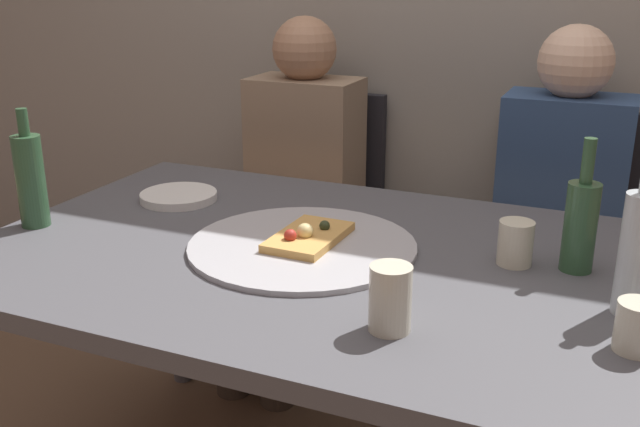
{
  "coord_description": "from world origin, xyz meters",
  "views": [
    {
      "loc": [
        0.58,
        -1.35,
        1.33
      ],
      "look_at": [
        -0.04,
        0.1,
        0.78
      ],
      "focal_mm": 40.85,
      "sensor_mm": 36.0,
      "label": 1
    }
  ],
  "objects_px": {
    "wine_bottle": "(31,179)",
    "plate_stack": "(179,196)",
    "guest_in_beanie": "(556,214)",
    "pizza_slice_last": "(308,236)",
    "dining_table": "(320,282)",
    "wine_glass": "(637,327)",
    "chair_left": "(313,205)",
    "pizza_tray": "(302,246)",
    "guest_in_sweater": "(294,182)",
    "water_bottle": "(636,252)",
    "beer_bottle": "(581,223)",
    "chair_right": "(557,238)",
    "tumbler_near": "(390,298)",
    "tumbler_far": "(515,243)"
  },
  "relations": [
    {
      "from": "wine_bottle",
      "to": "water_bottle",
      "type": "relative_size",
      "value": 0.97
    },
    {
      "from": "wine_bottle",
      "to": "beer_bottle",
      "type": "distance_m",
      "value": 1.23
    },
    {
      "from": "water_bottle",
      "to": "plate_stack",
      "type": "bearing_deg",
      "value": 168.13
    },
    {
      "from": "pizza_tray",
      "to": "tumbler_near",
      "type": "relative_size",
      "value": 4.28
    },
    {
      "from": "dining_table",
      "to": "beer_bottle",
      "type": "xyz_separation_m",
      "value": [
        0.52,
        0.11,
        0.17
      ]
    },
    {
      "from": "pizza_slice_last",
      "to": "dining_table",
      "type": "bearing_deg",
      "value": -24.86
    },
    {
      "from": "plate_stack",
      "to": "chair_left",
      "type": "height_order",
      "value": "chair_left"
    },
    {
      "from": "wine_bottle",
      "to": "guest_in_beanie",
      "type": "height_order",
      "value": "guest_in_beanie"
    },
    {
      "from": "wine_bottle",
      "to": "plate_stack",
      "type": "xyz_separation_m",
      "value": [
        0.2,
        0.3,
        -0.1
      ]
    },
    {
      "from": "pizza_slice_last",
      "to": "pizza_tray",
      "type": "bearing_deg",
      "value": -109.14
    },
    {
      "from": "beer_bottle",
      "to": "guest_in_beanie",
      "type": "relative_size",
      "value": 0.23
    },
    {
      "from": "dining_table",
      "to": "tumbler_near",
      "type": "height_order",
      "value": "tumbler_near"
    },
    {
      "from": "pizza_tray",
      "to": "guest_in_sweater",
      "type": "distance_m",
      "value": 0.84
    },
    {
      "from": "wine_bottle",
      "to": "chair_left",
      "type": "height_order",
      "value": "wine_bottle"
    },
    {
      "from": "dining_table",
      "to": "chair_right",
      "type": "distance_m",
      "value": 1.0
    },
    {
      "from": "pizza_tray",
      "to": "plate_stack",
      "type": "distance_m",
      "value": 0.48
    },
    {
      "from": "wine_glass",
      "to": "chair_left",
      "type": "height_order",
      "value": "chair_left"
    },
    {
      "from": "tumbler_near",
      "to": "water_bottle",
      "type": "bearing_deg",
      "value": 31.9
    },
    {
      "from": "pizza_slice_last",
      "to": "tumbler_near",
      "type": "relative_size",
      "value": 1.9
    },
    {
      "from": "tumbler_near",
      "to": "chair_left",
      "type": "relative_size",
      "value": 0.13
    },
    {
      "from": "pizza_tray",
      "to": "guest_in_sweater",
      "type": "xyz_separation_m",
      "value": [
        -0.37,
        0.75,
        -0.1
      ]
    },
    {
      "from": "guest_in_sweater",
      "to": "water_bottle",
      "type": "bearing_deg",
      "value": 142.59
    },
    {
      "from": "pizza_slice_last",
      "to": "wine_bottle",
      "type": "relative_size",
      "value": 0.79
    },
    {
      "from": "pizza_tray",
      "to": "tumbler_far",
      "type": "relative_size",
      "value": 5.38
    },
    {
      "from": "dining_table",
      "to": "chair_right",
      "type": "relative_size",
      "value": 1.67
    },
    {
      "from": "guest_in_beanie",
      "to": "dining_table",
      "type": "bearing_deg",
      "value": 60.53
    },
    {
      "from": "wine_bottle",
      "to": "tumbler_far",
      "type": "distance_m",
      "value": 1.11
    },
    {
      "from": "plate_stack",
      "to": "chair_right",
      "type": "xyz_separation_m",
      "value": [
        0.9,
        0.71,
        -0.23
      ]
    },
    {
      "from": "pizza_slice_last",
      "to": "chair_left",
      "type": "distance_m",
      "value": 0.99
    },
    {
      "from": "wine_glass",
      "to": "chair_right",
      "type": "distance_m",
      "value": 1.14
    },
    {
      "from": "pizza_tray",
      "to": "plate_stack",
      "type": "height_order",
      "value": "plate_stack"
    },
    {
      "from": "pizza_tray",
      "to": "chair_right",
      "type": "relative_size",
      "value": 0.56
    },
    {
      "from": "beer_bottle",
      "to": "chair_right",
      "type": "distance_m",
      "value": 0.85
    },
    {
      "from": "plate_stack",
      "to": "chair_right",
      "type": "bearing_deg",
      "value": 38.22
    },
    {
      "from": "beer_bottle",
      "to": "pizza_tray",
      "type": "bearing_deg",
      "value": -168.2
    },
    {
      "from": "wine_bottle",
      "to": "plate_stack",
      "type": "distance_m",
      "value": 0.38
    },
    {
      "from": "plate_stack",
      "to": "guest_in_beanie",
      "type": "height_order",
      "value": "guest_in_beanie"
    },
    {
      "from": "dining_table",
      "to": "pizza_slice_last",
      "type": "bearing_deg",
      "value": 155.14
    },
    {
      "from": "wine_bottle",
      "to": "dining_table",
      "type": "bearing_deg",
      "value": 9.71
    },
    {
      "from": "chair_left",
      "to": "dining_table",
      "type": "bearing_deg",
      "value": 114.96
    },
    {
      "from": "pizza_tray",
      "to": "beer_bottle",
      "type": "xyz_separation_m",
      "value": [
        0.56,
        0.12,
        0.09
      ]
    },
    {
      "from": "tumbler_near",
      "to": "pizza_tray",
      "type": "bearing_deg",
      "value": 136.42
    },
    {
      "from": "water_bottle",
      "to": "guest_in_sweater",
      "type": "bearing_deg",
      "value": 142.59
    },
    {
      "from": "dining_table",
      "to": "pizza_tray",
      "type": "height_order",
      "value": "pizza_tray"
    },
    {
      "from": "beer_bottle",
      "to": "guest_in_sweater",
      "type": "xyz_separation_m",
      "value": [
        -0.93,
        0.63,
        -0.19
      ]
    },
    {
      "from": "tumbler_far",
      "to": "guest_in_sweater",
      "type": "xyz_separation_m",
      "value": [
        -0.81,
        0.65,
        -0.14
      ]
    },
    {
      "from": "chair_right",
      "to": "guest_in_sweater",
      "type": "relative_size",
      "value": 0.77
    },
    {
      "from": "water_bottle",
      "to": "tumbler_far",
      "type": "height_order",
      "value": "water_bottle"
    },
    {
      "from": "pizza_tray",
      "to": "beer_bottle",
      "type": "relative_size",
      "value": 1.83
    },
    {
      "from": "guest_in_sweater",
      "to": "chair_left",
      "type": "bearing_deg",
      "value": -90.0
    }
  ]
}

